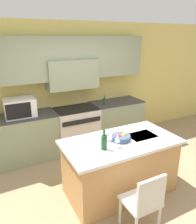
# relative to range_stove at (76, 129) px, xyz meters

# --- Properties ---
(ground_plane) EXTENTS (10.00, 10.00, 0.00)m
(ground_plane) POSITION_rel_range_stove_xyz_m (0.00, -1.76, -0.47)
(ground_plane) COLOR #997F5B
(back_cabinetry) EXTENTS (10.00, 0.46, 2.70)m
(back_cabinetry) POSITION_rel_range_stove_xyz_m (0.00, 0.27, 1.12)
(back_cabinetry) COLOR #DBC166
(back_cabinetry) RESTS_ON ground_plane
(back_counter) EXTENTS (3.29, 0.62, 0.95)m
(back_counter) POSITION_rel_range_stove_xyz_m (0.00, 0.02, 0.00)
(back_counter) COLOR gray
(back_counter) RESTS_ON ground_plane
(range_stove) EXTENTS (0.90, 0.70, 0.94)m
(range_stove) POSITION_rel_range_stove_xyz_m (0.00, 0.00, 0.00)
(range_stove) COLOR beige
(range_stove) RESTS_ON ground_plane
(microwave) EXTENTS (0.56, 0.44, 0.35)m
(microwave) POSITION_rel_range_stove_xyz_m (-1.12, 0.02, 0.65)
(microwave) COLOR silver
(microwave) RESTS_ON back_counter
(kitchen_island) EXTENTS (1.75, 0.92, 0.90)m
(kitchen_island) POSITION_rel_range_stove_xyz_m (0.07, -1.66, -0.01)
(kitchen_island) COLOR #B7844C
(kitchen_island) RESTS_ON ground_plane
(island_chair) EXTENTS (0.42, 0.40, 0.89)m
(island_chair) POSITION_rel_range_stove_xyz_m (-0.12, -2.49, 0.04)
(island_chair) COLOR beige
(island_chair) RESTS_ON ground_plane
(wine_bottle) EXTENTS (0.08, 0.08, 0.30)m
(wine_bottle) POSITION_rel_range_stove_xyz_m (-0.29, -1.78, 0.54)
(wine_bottle) COLOR #194723
(wine_bottle) RESTS_ON kitchen_island
(wine_glass_near) EXTENTS (0.08, 0.08, 0.21)m
(wine_glass_near) POSITION_rel_range_stove_xyz_m (-0.09, -1.81, 0.57)
(wine_glass_near) COLOR white
(wine_glass_near) RESTS_ON kitchen_island
(wine_glass_far) EXTENTS (0.08, 0.08, 0.21)m
(wine_glass_far) POSITION_rel_range_stove_xyz_m (-0.13, -1.58, 0.57)
(wine_glass_far) COLOR white
(wine_glass_far) RESTS_ON kitchen_island
(fruit_bowl) EXTENTS (0.29, 0.29, 0.11)m
(fruit_bowl) POSITION_rel_range_stove_xyz_m (0.07, -1.65, 0.48)
(fruit_bowl) COLOR #384C6B
(fruit_bowl) RESTS_ON kitchen_island
(oil_bottle_on_counter) EXTENTS (0.06, 0.06, 0.20)m
(oil_bottle_on_counter) POSITION_rel_range_stove_xyz_m (0.67, -0.05, 0.55)
(oil_bottle_on_counter) COLOR #194723
(oil_bottle_on_counter) RESTS_ON back_counter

